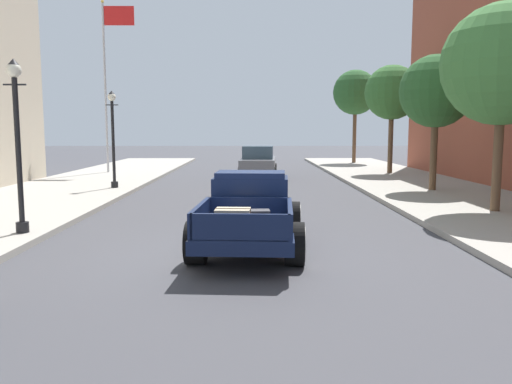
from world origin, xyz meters
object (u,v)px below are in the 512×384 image
car_background_grey (258,163)px  street_tree_nearest (503,65)px  street_lamp_far (113,132)px  flagpole (109,68)px  hotrod_truck_navy (251,211)px  street_tree_farthest (355,93)px  street_tree_third (392,93)px  street_tree_second (436,92)px  street_lamp_near (17,133)px

car_background_grey → street_tree_nearest: 14.12m
street_lamp_far → flagpole: bearing=105.7°
hotrod_truck_navy → car_background_grey: bearing=88.7°
street_tree_farthest → car_background_grey: bearing=-124.7°
street_lamp_far → street_tree_third: (12.96, 6.88, 2.02)m
street_tree_nearest → street_tree_farthest: street_tree_farthest is taller
street_lamp_far → street_tree_second: size_ratio=0.75×
car_background_grey → street_tree_nearest: street_tree_nearest is taller
car_background_grey → street_lamp_near: street_lamp_near is taller
hotrod_truck_navy → street_lamp_near: bearing=172.3°
car_background_grey → street_tree_second: street_tree_second is taller
flagpole → street_tree_farthest: (14.98, 8.22, -0.71)m
car_background_grey → street_tree_farthest: 12.94m
hotrod_truck_navy → street_tree_farthest: 27.10m
street_lamp_far → street_tree_third: size_ratio=0.67×
hotrod_truck_navy → street_tree_farthest: street_tree_farthest is taller
flagpole → street_tree_third: 15.20m
hotrod_truck_navy → street_lamp_near: street_lamp_near is taller
car_background_grey → street_tree_third: street_tree_third is taller
street_tree_third → street_lamp_far: bearing=-152.0°
street_lamp_near → street_tree_third: 20.50m
street_lamp_far → street_tree_farthest: 20.59m
flagpole → street_tree_nearest: size_ratio=1.58×
street_tree_nearest → street_tree_third: (0.46, 12.99, 0.16)m
street_lamp_far → street_tree_nearest: street_tree_nearest is taller
street_lamp_near → street_tree_farthest: (12.48, 25.04, 2.67)m
hotrod_truck_navy → street_tree_second: street_tree_second is taller
street_lamp_far → street_tree_third: bearing=28.0°
street_tree_second → car_background_grey: bearing=134.8°
street_lamp_far → street_tree_second: bearing=-4.0°
street_tree_nearest → car_background_grey: bearing=119.0°
hotrod_truck_navy → street_tree_farthest: (7.32, 25.74, 4.31)m
street_tree_farthest → street_lamp_far: bearing=-128.9°
car_background_grey → street_tree_farthest: bearing=55.3°
car_background_grey → street_lamp_near: 16.07m
hotrod_truck_navy → street_tree_nearest: size_ratio=0.86×
street_lamp_far → street_tree_third: 14.81m
street_lamp_far → hotrod_truck_navy: bearing=-60.8°
street_tree_third → street_tree_farthest: (-0.14, 9.01, 0.65)m
street_lamp_near → street_tree_nearest: street_tree_nearest is taller
hotrod_truck_navy → street_tree_second: size_ratio=0.97×
hotrod_truck_navy → street_tree_nearest: 8.67m
street_tree_third → street_tree_farthest: 9.04m
flagpole → street_tree_third: size_ratio=1.60×
street_lamp_near → street_tree_farthest: bearing=63.5°
street_lamp_near → street_tree_nearest: 12.67m
hotrod_truck_navy → street_tree_second: (7.04, 8.98, 3.15)m
hotrod_truck_navy → car_background_grey: 15.70m
hotrod_truck_navy → street_tree_second: 11.84m
car_background_grey → street_tree_farthest: (6.95, 10.04, 4.29)m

